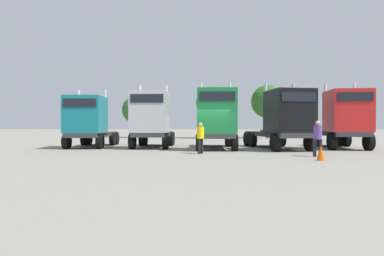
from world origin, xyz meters
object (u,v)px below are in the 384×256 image
object	(u,v)px
semi_truck_teal	(88,121)
semi_truck_green	(216,119)
semi_truck_silver	(151,119)
semi_truck_black	(284,119)
visitor_with_camera	(318,136)
traffic_cone_near	(321,153)
visitor_in_hivis	(200,136)
semi_truck_red	(344,119)

from	to	relation	value
semi_truck_teal	semi_truck_green	world-z (taller)	semi_truck_green
semi_truck_silver	semi_truck_black	size ratio (longest dim) A/B	0.84
semi_truck_green	visitor_with_camera	distance (m)	6.62
semi_truck_green	visitor_with_camera	world-z (taller)	semi_truck_green
semi_truck_teal	traffic_cone_near	distance (m)	15.23
semi_truck_teal	semi_truck_silver	size ratio (longest dim) A/B	1.06
semi_truck_silver	semi_truck_green	world-z (taller)	semi_truck_green
semi_truck_teal	semi_truck_black	xyz separation A→B (m)	(13.23, -1.05, 0.10)
visitor_with_camera	visitor_in_hivis	bearing A→B (deg)	-83.72
semi_truck_silver	visitor_with_camera	bearing A→B (deg)	59.23
visitor_with_camera	semi_truck_black	bearing A→B (deg)	-153.08
semi_truck_green	traffic_cone_near	distance (m)	7.66
semi_truck_black	traffic_cone_near	world-z (taller)	semi_truck_black
semi_truck_black	visitor_with_camera	size ratio (longest dim) A/B	3.77
semi_truck_red	semi_truck_black	bearing A→B (deg)	-73.47
semi_truck_silver	visitor_with_camera	xyz separation A→B (m)	(9.44, -5.23, -0.93)
semi_truck_silver	semi_truck_black	distance (m)	8.83
semi_truck_teal	semi_truck_silver	bearing A→B (deg)	84.68
semi_truck_silver	traffic_cone_near	world-z (taller)	semi_truck_silver
semi_truck_silver	semi_truck_green	size ratio (longest dim) A/B	0.90
semi_truck_red	traffic_cone_near	world-z (taller)	semi_truck_red
semi_truck_black	visitor_in_hivis	bearing A→B (deg)	-72.13
visitor_with_camera	traffic_cone_near	world-z (taller)	visitor_with_camera
semi_truck_silver	semi_truck_red	xyz separation A→B (m)	(12.90, 0.02, 0.02)
semi_truck_teal	semi_truck_black	world-z (taller)	semi_truck_black
semi_truck_teal	semi_truck_red	xyz separation A→B (m)	(17.35, -0.01, 0.15)
semi_truck_teal	traffic_cone_near	xyz separation A→B (m)	(13.46, -6.97, -1.52)
semi_truck_silver	semi_truck_green	xyz separation A→B (m)	(4.42, -1.02, -0.03)
semi_truck_green	semi_truck_black	bearing A→B (deg)	88.07
semi_truck_green	visitor_in_hivis	xyz separation A→B (m)	(-0.89, -2.99, -0.95)
semi_truck_red	visitor_in_hivis	size ratio (longest dim) A/B	3.51
semi_truck_green	semi_truck_red	size ratio (longest dim) A/B	1.05
semi_truck_teal	semi_truck_silver	xyz separation A→B (m)	(4.45, -0.04, 0.13)
semi_truck_green	visitor_in_hivis	size ratio (longest dim) A/B	3.69
semi_truck_teal	semi_truck_red	distance (m)	17.35
semi_truck_black	semi_truck_teal	bearing A→B (deg)	-106.44
visitor_in_hivis	semi_truck_silver	bearing A→B (deg)	160.22
semi_truck_red	semi_truck_silver	bearing A→B (deg)	-87.44
semi_truck_green	semi_truck_red	xyz separation A→B (m)	(8.48, 1.04, 0.06)
visitor_in_hivis	visitor_with_camera	world-z (taller)	visitor_with_camera
visitor_with_camera	semi_truck_teal	bearing A→B (deg)	-92.81
semi_truck_silver	semi_truck_black	bearing A→B (deg)	81.67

